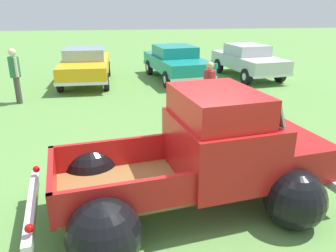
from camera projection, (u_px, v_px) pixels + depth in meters
ground_plane at (182, 207)px, 5.51m from camera, size 80.00×80.00×0.00m
vintage_pickup_truck at (205, 162)px, 5.36m from camera, size 4.86×3.34×1.96m
show_car_0 at (86, 64)px, 13.88m from camera, size 1.94×4.37×1.43m
show_car_1 at (176, 61)px, 14.56m from camera, size 2.57×4.66×1.43m
show_car_2 at (248, 60)px, 15.01m from camera, size 2.41×4.37×1.43m
spectator_0 at (209, 86)px, 9.56m from camera, size 0.37×0.54×1.62m
spectator_1 at (15, 72)px, 10.93m from camera, size 0.47×0.50×1.80m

